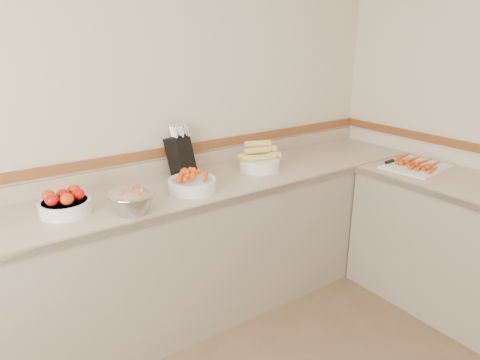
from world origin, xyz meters
TOP-DOWN VIEW (x-y plane):
  - back_wall at (0.00, 2.00)m, footprint 4.00×0.00m
  - counter_back at (0.00, 1.68)m, footprint 4.00×0.65m
  - knife_block at (0.25, 1.90)m, footprint 0.19×0.21m
  - tomato_bowl at (-0.54, 1.67)m, footprint 0.27×0.27m
  - cherry_tomato_bowl at (0.17, 1.59)m, footprint 0.29×0.29m
  - corn_bowl at (0.75, 1.69)m, footprint 0.30×0.28m
  - rhubarb_bowl at (-0.25, 1.47)m, footprint 0.25×0.25m
  - cutting_board at (1.69, 1.10)m, footprint 0.48×0.40m

SIDE VIEW (x-z plane):
  - counter_back at x=0.00m, z-range -0.09..0.99m
  - cutting_board at x=1.69m, z-range 0.89..0.95m
  - cherry_tomato_bowl at x=0.17m, z-range 0.88..1.03m
  - tomato_bowl at x=-0.54m, z-range 0.89..1.02m
  - corn_bowl at x=0.75m, z-range 0.86..1.07m
  - rhubarb_bowl at x=-0.25m, z-range 0.90..1.04m
  - knife_block at x=0.25m, z-range 0.87..1.21m
  - back_wall at x=0.00m, z-range -0.70..3.30m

